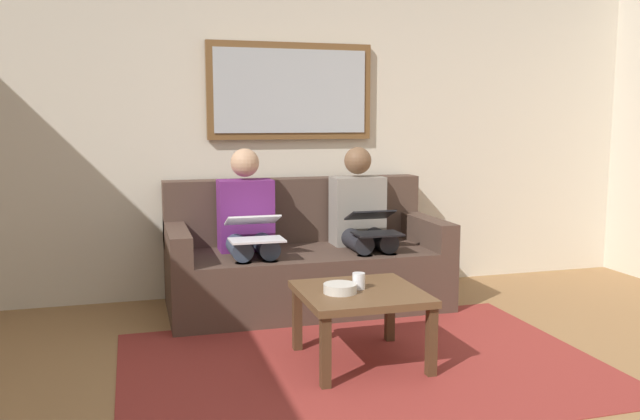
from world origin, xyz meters
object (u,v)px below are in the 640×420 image
bowl (340,288)px  laptop_black (373,223)px  laptop_white (254,229)px  couch (304,262)px  framed_mirror (291,91)px  coffee_table (361,300)px  person_left (362,221)px  person_right (248,226)px  cup (359,281)px

bowl → laptop_black: 1.10m
bowl → laptop_white: laptop_white is taller
couch → laptop_white: (0.42, 0.31, 0.31)m
bowl → framed_mirror: bearing=-94.3°
coffee_table → person_left: 1.25m
person_left → laptop_white: person_left is taller
coffee_table → person_left: person_left is taller
laptop_white → laptop_black: bearing=-179.9°
coffee_table → laptop_black: laptop_black is taller
couch → person_right: size_ratio=1.71×
couch → person_left: bearing=170.7°
bowl → laptop_black: size_ratio=0.50×
couch → laptop_black: (-0.42, 0.30, 0.31)m
bowl → cup: bearing=-157.9°
cup → person_left: bearing=-110.3°
couch → cup: couch is taller
couch → coffee_table: bearing=90.2°
framed_mirror → laptop_white: (0.42, 0.69, -0.92)m
bowl → laptop_white: size_ratio=0.50×
couch → cup: (-0.00, 1.19, 0.15)m
bowl → coffee_table: bearing=-169.2°
coffee_table → framed_mirror: bearing=-89.8°
person_left → framed_mirror: bearing=-47.6°
cup → couch: bearing=-89.9°
coffee_table → laptop_white: bearing=-65.2°
laptop_black → person_right: person_right is taller
couch → coffee_table: size_ratio=2.96×
person_left → couch: bearing=-9.3°
cup → framed_mirror: bearing=-89.9°
cup → person_left: person_left is taller
bowl → laptop_white: bearing=-72.6°
framed_mirror → person_left: (-0.42, 0.46, -0.94)m
person_left → laptop_black: size_ratio=3.13×
coffee_table → laptop_black: bearing=-114.3°
coffee_table → laptop_black: (-0.41, -0.91, 0.27)m
laptop_black → coffee_table: bearing=65.7°
couch → person_right: bearing=9.3°
couch → laptop_black: size_ratio=5.36×
coffee_table → person_right: person_right is taller
bowl → laptop_black: bearing=-120.0°
person_right → bowl: bearing=104.0°
couch → coffee_table: 1.22m
person_left → person_right: (0.83, 0.00, 0.00)m
couch → laptop_white: size_ratio=5.38×
couch → bowl: couch is taller
couch → cup: bearing=90.1°
couch → bowl: (0.12, 1.24, 0.13)m
laptop_white → person_right: bearing=-90.0°
cup → person_right: (0.42, -1.12, 0.15)m
laptop_white → couch: bearing=-143.8°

